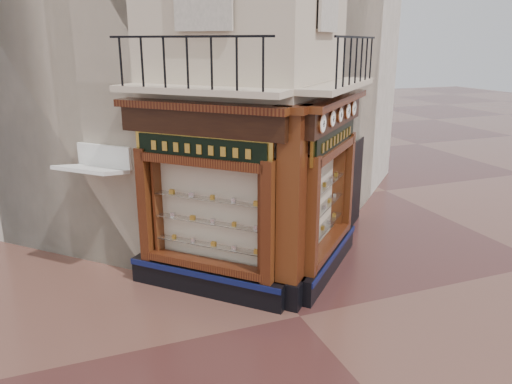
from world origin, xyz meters
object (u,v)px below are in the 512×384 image
clock_a (322,124)px  clock_e (353,108)px  clock_d (347,111)px  signboard_left (201,149)px  corner_pilaster (291,213)px  clock_b (332,119)px  clock_c (340,115)px  signboard_right (335,138)px  awning (101,275)px

clock_a → clock_e: 2.45m
clock_d → signboard_left: 3.44m
clock_e → clock_a: bearing=-180.0°
corner_pilaster → signboard_left: (-1.46, 1.01, 1.15)m
corner_pilaster → clock_b: 2.03m
clock_b → clock_c: bearing=-0.0°
signboard_left → signboard_right: size_ratio=0.97×
clock_c → clock_d: clock_d is taller
clock_c → clock_e: (0.84, 0.84, 0.00)m
awning → corner_pilaster: bearing=-173.4°
corner_pilaster → clock_b: (1.05, 0.45, 1.67)m
clock_a → awning: (-4.01, 2.75, -3.62)m
clock_e → awning: size_ratio=0.26×
corner_pilaster → awning: size_ratio=2.82×
corner_pilaster → clock_e: bearing=-8.5°
signboard_left → corner_pilaster: bearing=-169.8°
clock_b → awning: (-4.48, 2.28, -3.62)m
clock_a → clock_e: bearing=0.0°
clock_b → awning: clock_b is taller
clock_c → corner_pilaster: bearing=165.6°
clock_b → signboard_left: size_ratio=0.16×
corner_pilaster → clock_c: 2.39m
clock_c → clock_e: clock_e is taller
clock_e → signboard_right: clock_e is taller
corner_pilaster → clock_d: bearing=-10.5°
clock_a → clock_d: clock_a is taller
clock_b → clock_a: bearing=-180.0°
signboard_left → clock_a: bearing=-162.0°
clock_c → clock_b: bearing=180.0°
corner_pilaster → signboard_left: 2.12m
clock_e → clock_d: bearing=-180.0°
clock_b → signboard_left: (-2.51, 0.57, -0.52)m
clock_b → awning: 6.20m
clock_c → signboard_left: clock_c is taller
clock_a → signboard_right: clock_a is taller
clock_c → signboard_right: size_ratio=0.15×
clock_d → signboard_left: (-3.39, -0.31, -0.52)m
clock_a → clock_c: (0.90, 0.90, -0.00)m
corner_pilaster → clock_e: 3.33m
awning → clock_d: bearing=-149.7°
corner_pilaster → signboard_right: 2.12m
clock_a → awning: clock_a is taller
corner_pilaster → awning: (-3.43, 2.72, -1.95)m
signboard_right → clock_b: bearing=-170.9°
corner_pilaster → clock_e: (2.31, 1.71, 1.67)m
corner_pilaster → signboard_right: bearing=-10.2°
clock_c → signboard_left: (-2.94, 0.14, -0.52)m
corner_pilaster → clock_e: corner_pilaster is taller
clock_a → clock_b: size_ratio=1.09×
corner_pilaster → clock_a: corner_pilaster is taller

